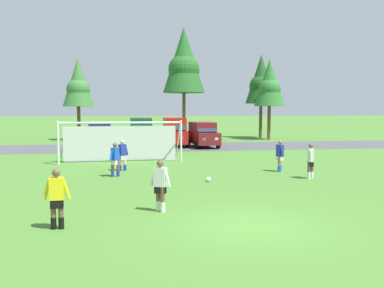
{
  "coord_description": "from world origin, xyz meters",
  "views": [
    {
      "loc": [
        -3.43,
        -10.85,
        3.2
      ],
      "look_at": [
        -0.28,
        8.28,
        1.62
      ],
      "focal_mm": 39.0,
      "sensor_mm": 36.0,
      "label": 1
    }
  ],
  "objects_px": {
    "soccer_ball": "(208,179)",
    "player_midfield_center": "(280,156)",
    "soccer_goal": "(121,141)",
    "parked_car_slot_center_left": "(174,131)",
    "parked_car_slot_far_left": "(100,135)",
    "parked_car_slot_center": "(203,134)",
    "player_defender_far": "(160,186)",
    "player_winger_right": "(115,160)",
    "player_winger_left": "(311,161)",
    "player_striker_near": "(122,155)",
    "parked_car_slot_left": "(141,131)",
    "referee": "(57,199)"
  },
  "relations": [
    {
      "from": "soccer_ball",
      "to": "player_midfield_center",
      "type": "xyz_separation_m",
      "value": [
        4.3,
        2.5,
        0.71
      ]
    },
    {
      "from": "soccer_ball",
      "to": "soccer_goal",
      "type": "relative_size",
      "value": 0.03
    },
    {
      "from": "parked_car_slot_center_left",
      "to": "soccer_goal",
      "type": "bearing_deg",
      "value": -113.98
    },
    {
      "from": "parked_car_slot_far_left",
      "to": "parked_car_slot_center",
      "type": "bearing_deg",
      "value": -4.71
    },
    {
      "from": "parked_car_slot_center_left",
      "to": "parked_car_slot_far_left",
      "type": "bearing_deg",
      "value": -174.31
    },
    {
      "from": "parked_car_slot_center",
      "to": "player_midfield_center",
      "type": "bearing_deg",
      "value": -85.04
    },
    {
      "from": "parked_car_slot_far_left",
      "to": "soccer_ball",
      "type": "bearing_deg",
      "value": -72.38
    },
    {
      "from": "player_midfield_center",
      "to": "parked_car_slot_center",
      "type": "height_order",
      "value": "parked_car_slot_center"
    },
    {
      "from": "player_midfield_center",
      "to": "parked_car_slot_center_left",
      "type": "distance_m",
      "value": 16.45
    },
    {
      "from": "player_defender_far",
      "to": "player_winger_right",
      "type": "relative_size",
      "value": 1.0
    },
    {
      "from": "player_winger_left",
      "to": "soccer_goal",
      "type": "bearing_deg",
      "value": 137.47
    },
    {
      "from": "player_striker_near",
      "to": "parked_car_slot_far_left",
      "type": "relative_size",
      "value": 0.35
    },
    {
      "from": "player_defender_far",
      "to": "parked_car_slot_far_left",
      "type": "xyz_separation_m",
      "value": [
        -3.1,
        22.98,
        0.29
      ]
    },
    {
      "from": "player_defender_far",
      "to": "player_winger_right",
      "type": "distance_m",
      "value": 7.44
    },
    {
      "from": "player_striker_near",
      "to": "parked_car_slot_center",
      "type": "height_order",
      "value": "parked_car_slot_center"
    },
    {
      "from": "parked_car_slot_left",
      "to": "referee",
      "type": "bearing_deg",
      "value": -97.42
    },
    {
      "from": "referee",
      "to": "player_winger_right",
      "type": "relative_size",
      "value": 1.0
    },
    {
      "from": "player_striker_near",
      "to": "parked_car_slot_center",
      "type": "distance_m",
      "value": 14.72
    },
    {
      "from": "soccer_goal",
      "to": "parked_car_slot_far_left",
      "type": "distance_m",
      "value": 9.9
    },
    {
      "from": "player_striker_near",
      "to": "referee",
      "type": "bearing_deg",
      "value": -99.11
    },
    {
      "from": "soccer_goal",
      "to": "player_winger_left",
      "type": "bearing_deg",
      "value": -42.53
    },
    {
      "from": "parked_car_slot_left",
      "to": "soccer_goal",
      "type": "bearing_deg",
      "value": -98.98
    },
    {
      "from": "player_winger_left",
      "to": "player_winger_right",
      "type": "distance_m",
      "value": 9.26
    },
    {
      "from": "soccer_ball",
      "to": "player_striker_near",
      "type": "bearing_deg",
      "value": 132.37
    },
    {
      "from": "soccer_goal",
      "to": "referee",
      "type": "bearing_deg",
      "value": -96.29
    },
    {
      "from": "referee",
      "to": "parked_car_slot_far_left",
      "type": "height_order",
      "value": "parked_car_slot_far_left"
    },
    {
      "from": "parked_car_slot_left",
      "to": "player_defender_far",
      "type": "bearing_deg",
      "value": -90.92
    },
    {
      "from": "player_winger_left",
      "to": "parked_car_slot_center",
      "type": "bearing_deg",
      "value": 96.23
    },
    {
      "from": "player_midfield_center",
      "to": "parked_car_slot_center",
      "type": "bearing_deg",
      "value": 94.96
    },
    {
      "from": "parked_car_slot_far_left",
      "to": "parked_car_slot_left",
      "type": "xyz_separation_m",
      "value": [
        3.48,
        0.86,
        0.23
      ]
    },
    {
      "from": "player_winger_left",
      "to": "parked_car_slot_left",
      "type": "relative_size",
      "value": 0.34
    },
    {
      "from": "player_winger_right",
      "to": "parked_car_slot_center",
      "type": "relative_size",
      "value": 0.35
    },
    {
      "from": "parked_car_slot_far_left",
      "to": "parked_car_slot_center_left",
      "type": "height_order",
      "value": "parked_car_slot_center_left"
    },
    {
      "from": "referee",
      "to": "player_defender_far",
      "type": "xyz_separation_m",
      "value": [
        2.91,
        1.49,
        0.0
      ]
    },
    {
      "from": "player_defender_far",
      "to": "parked_car_slot_left",
      "type": "xyz_separation_m",
      "value": [
        0.38,
        23.84,
        0.52
      ]
    },
    {
      "from": "referee",
      "to": "parked_car_slot_center_left",
      "type": "distance_m",
      "value": 25.88
    },
    {
      "from": "referee",
      "to": "player_defender_far",
      "type": "height_order",
      "value": "same"
    },
    {
      "from": "referee",
      "to": "player_winger_left",
      "type": "height_order",
      "value": "same"
    },
    {
      "from": "soccer_goal",
      "to": "parked_car_slot_center_left",
      "type": "height_order",
      "value": "soccer_goal"
    },
    {
      "from": "player_striker_near",
      "to": "soccer_ball",
      "type": "bearing_deg",
      "value": -47.63
    },
    {
      "from": "parked_car_slot_left",
      "to": "parked_car_slot_center_left",
      "type": "distance_m",
      "value": 2.95
    },
    {
      "from": "parked_car_slot_far_left",
      "to": "parked_car_slot_center_left",
      "type": "distance_m",
      "value": 6.46
    },
    {
      "from": "parked_car_slot_center_left",
      "to": "parked_car_slot_left",
      "type": "bearing_deg",
      "value": 175.78
    },
    {
      "from": "parked_car_slot_center",
      "to": "parked_car_slot_left",
      "type": "bearing_deg",
      "value": 163.26
    },
    {
      "from": "referee",
      "to": "player_winger_right",
      "type": "xyz_separation_m",
      "value": [
        1.38,
        8.77,
        0.0
      ]
    },
    {
      "from": "referee",
      "to": "parked_car_slot_center",
      "type": "relative_size",
      "value": 0.35
    },
    {
      "from": "soccer_goal",
      "to": "player_winger_left",
      "type": "relative_size",
      "value": 4.58
    },
    {
      "from": "player_winger_left",
      "to": "player_winger_right",
      "type": "bearing_deg",
      "value": 167.01
    },
    {
      "from": "parked_car_slot_center_left",
      "to": "player_midfield_center",
      "type": "bearing_deg",
      "value": -77.46
    },
    {
      "from": "soccer_ball",
      "to": "player_defender_far",
      "type": "height_order",
      "value": "player_defender_far"
    }
  ]
}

